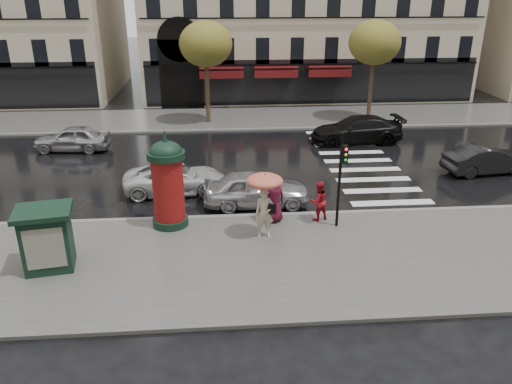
{
  "coord_description": "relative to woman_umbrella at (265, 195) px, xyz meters",
  "views": [
    {
      "loc": [
        -1.41,
        -15.09,
        8.65
      ],
      "look_at": [
        -0.09,
        1.5,
        1.74
      ],
      "focal_mm": 35.0,
      "sensor_mm": 36.0,
      "label": 1
    }
  ],
  "objects": [
    {
      "name": "far_kerb",
      "position": [
        -0.19,
        14.86,
        -1.69
      ],
      "size": [
        90.0,
        0.25,
        0.14
      ],
      "primitive_type": "cube",
      "color": "slate",
      "rests_on": "ground"
    },
    {
      "name": "near_kerb",
      "position": [
        -0.19,
        1.86,
        -1.69
      ],
      "size": [
        90.0,
        0.25,
        0.14
      ],
      "primitive_type": "cube",
      "color": "slate",
      "rests_on": "ground"
    },
    {
      "name": "newsstand",
      "position": [
        -7.14,
        -1.61,
        -0.57
      ],
      "size": [
        1.94,
        1.72,
        2.08
      ],
      "color": "black",
      "rests_on": "near_sidewalk"
    },
    {
      "name": "ground",
      "position": [
        -0.19,
        -1.14,
        -1.76
      ],
      "size": [
        160.0,
        160.0,
        0.0
      ],
      "primitive_type": "plane",
      "color": "black",
      "rests_on": "ground"
    },
    {
      "name": "man_burgundy",
      "position": [
        0.48,
        1.26,
        -0.67
      ],
      "size": [
        1.12,
        0.95,
        1.94
      ],
      "primitive_type": "imported",
      "rotation": [
        0.0,
        0.0,
        3.56
      ],
      "color": "#4A0E20",
      "rests_on": "near_sidewalk"
    },
    {
      "name": "far_sidewalk",
      "position": [
        -0.19,
        17.86,
        -1.7
      ],
      "size": [
        90.0,
        6.0,
        0.12
      ],
      "primitive_type": "cube",
      "color": "#474744",
      "rests_on": "ground"
    },
    {
      "name": "morris_column",
      "position": [
        -3.51,
        1.26,
        0.16
      ],
      "size": [
        1.4,
        1.4,
        3.76
      ],
      "color": "black",
      "rests_on": "near_sidewalk"
    },
    {
      "name": "zebra_crossing",
      "position": [
        5.81,
        8.46,
        -1.76
      ],
      "size": [
        3.6,
        11.75,
        0.01
      ],
      "primitive_type": "cube",
      "color": "silver",
      "rests_on": "ground"
    },
    {
      "name": "near_sidewalk",
      "position": [
        -0.19,
        -1.64,
        -1.7
      ],
      "size": [
        90.0,
        7.0,
        0.12
      ],
      "primitive_type": "cube",
      "color": "#474744",
      "rests_on": "ground"
    },
    {
      "name": "tree_far_left",
      "position": [
        -2.19,
        16.86,
        3.41
      ],
      "size": [
        3.4,
        3.4,
        6.64
      ],
      "color": "#38281C",
      "rests_on": "ground"
    },
    {
      "name": "car_darkgrey",
      "position": [
        11.61,
        6.13,
        -1.07
      ],
      "size": [
        4.38,
        2.02,
        1.39
      ],
      "primitive_type": "imported",
      "rotation": [
        0.0,
        0.0,
        1.7
      ],
      "color": "black",
      "rests_on": "ground"
    },
    {
      "name": "car_silver",
      "position": [
        -0.05,
        3.06,
        -1.01
      ],
      "size": [
        4.44,
        1.79,
        1.51
      ],
      "primitive_type": "imported",
      "rotation": [
        0.0,
        0.0,
        1.57
      ],
      "color": "#BAB9BF",
      "rests_on": "ground"
    },
    {
      "name": "car_white",
      "position": [
        -3.55,
        4.85,
        -1.13
      ],
      "size": [
        4.71,
        2.44,
        1.27
      ],
      "primitive_type": "imported",
      "rotation": [
        0.0,
        0.0,
        1.65
      ],
      "color": "silver",
      "rests_on": "ground"
    },
    {
      "name": "car_black",
      "position": [
        6.57,
        11.78,
        -0.99
      ],
      "size": [
        5.4,
        2.31,
        1.55
      ],
      "primitive_type": "imported",
      "rotation": [
        0.0,
        0.0,
        -1.55
      ],
      "color": "black",
      "rests_on": "ground"
    },
    {
      "name": "car_far_silver",
      "position": [
        -9.75,
        11.47,
        -1.05
      ],
      "size": [
        4.29,
        2.0,
        1.42
      ],
      "primitive_type": "imported",
      "rotation": [
        0.0,
        0.0,
        -1.65
      ],
      "color": "#A8A7AC",
      "rests_on": "ground"
    },
    {
      "name": "tree_far_right",
      "position": [
        8.81,
        16.86,
        3.41
      ],
      "size": [
        3.4,
        3.4,
        6.64
      ],
      "color": "#38281C",
      "rests_on": "ground"
    },
    {
      "name": "traffic_light",
      "position": [
        2.87,
        0.59,
        0.59
      ],
      "size": [
        0.27,
        0.36,
        3.68
      ],
      "color": "black",
      "rests_on": "near_sidewalk"
    },
    {
      "name": "woman_red",
      "position": [
        2.22,
        1.26,
        -0.85
      ],
      "size": [
        0.93,
        0.82,
        1.59
      ],
      "primitive_type": "imported",
      "rotation": [
        0.0,
        0.0,
        3.48
      ],
      "color": "#B21521",
      "rests_on": "near_sidewalk"
    },
    {
      "name": "woman_umbrella",
      "position": [
        0.0,
        0.0,
        0.0
      ],
      "size": [
        1.3,
        1.3,
        2.49
      ],
      "color": "beige",
      "rests_on": "near_sidewalk"
    }
  ]
}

